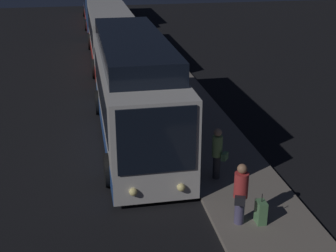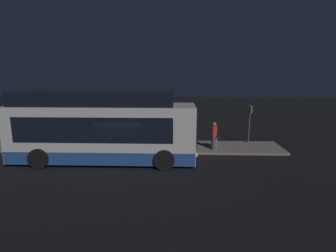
{
  "view_description": "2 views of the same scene",
  "coord_description": "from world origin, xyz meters",
  "px_view_note": "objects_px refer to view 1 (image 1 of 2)",
  "views": [
    {
      "loc": [
        15.71,
        -1.64,
        7.41
      ],
      "look_at": [
        2.53,
        0.85,
        1.97
      ],
      "focal_mm": 50.0,
      "sensor_mm": 36.0,
      "label": 1
    },
    {
      "loc": [
        3.02,
        -13.99,
        5.01
      ],
      "look_at": [
        2.53,
        0.85,
        1.97
      ],
      "focal_mm": 28.0,
      "sensor_mm": 36.0,
      "label": 2
    }
  ],
  "objects_px": {
    "bus_third": "(98,3)",
    "passenger_boarding": "(241,192)",
    "bus_lead": "(135,94)",
    "suitcase": "(261,212)",
    "passenger_waiting": "(218,151)",
    "bus_second": "(110,35)"
  },
  "relations": [
    {
      "from": "bus_second",
      "to": "passenger_waiting",
      "type": "bearing_deg",
      "value": 7.28
    },
    {
      "from": "bus_third",
      "to": "passenger_boarding",
      "type": "xyz_separation_m",
      "value": [
        34.17,
        2.02,
        -0.66
      ]
    },
    {
      "from": "bus_second",
      "to": "suitcase",
      "type": "xyz_separation_m",
      "value": [
        19.44,
        2.6,
        -1.14
      ]
    },
    {
      "from": "passenger_boarding",
      "to": "suitcase",
      "type": "distance_m",
      "value": 0.86
    },
    {
      "from": "passenger_boarding",
      "to": "suitcase",
      "type": "relative_size",
      "value": 1.99
    },
    {
      "from": "bus_lead",
      "to": "passenger_waiting",
      "type": "xyz_separation_m",
      "value": [
        4.0,
        2.14,
        -0.74
      ]
    },
    {
      "from": "passenger_boarding",
      "to": "passenger_waiting",
      "type": "bearing_deg",
      "value": -71.42
    },
    {
      "from": "bus_lead",
      "to": "suitcase",
      "type": "bearing_deg",
      "value": 21.25
    },
    {
      "from": "bus_third",
      "to": "passenger_waiting",
      "type": "relative_size",
      "value": 6.91
    },
    {
      "from": "bus_third",
      "to": "suitcase",
      "type": "distance_m",
      "value": 34.38
    },
    {
      "from": "bus_second",
      "to": "passenger_waiting",
      "type": "height_order",
      "value": "bus_second"
    },
    {
      "from": "bus_lead",
      "to": "bus_second",
      "type": "relative_size",
      "value": 0.91
    },
    {
      "from": "bus_second",
      "to": "bus_third",
      "type": "distance_m",
      "value": 14.82
    },
    {
      "from": "bus_third",
      "to": "passenger_waiting",
      "type": "distance_m",
      "value": 31.66
    },
    {
      "from": "suitcase",
      "to": "bus_third",
      "type": "bearing_deg",
      "value": -175.66
    },
    {
      "from": "passenger_boarding",
      "to": "bus_lead",
      "type": "bearing_deg",
      "value": -51.67
    },
    {
      "from": "bus_lead",
      "to": "suitcase",
      "type": "relative_size",
      "value": 11.58
    },
    {
      "from": "bus_third",
      "to": "passenger_boarding",
      "type": "relative_size",
      "value": 6.68
    },
    {
      "from": "bus_lead",
      "to": "passenger_boarding",
      "type": "relative_size",
      "value": 5.82
    },
    {
      "from": "bus_lead",
      "to": "passenger_boarding",
      "type": "distance_m",
      "value": 6.93
    },
    {
      "from": "bus_second",
      "to": "passenger_boarding",
      "type": "distance_m",
      "value": 19.47
    },
    {
      "from": "bus_second",
      "to": "suitcase",
      "type": "height_order",
      "value": "bus_second"
    }
  ]
}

